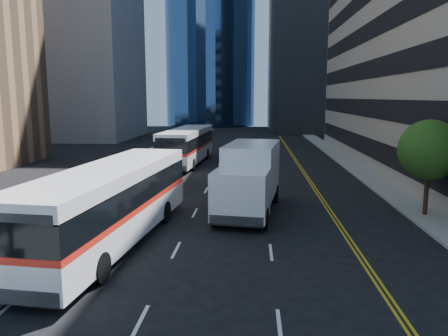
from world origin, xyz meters
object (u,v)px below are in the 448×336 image
Objects in this scene: bus_front at (111,202)px; box_truck at (249,177)px; street_tree at (429,150)px; bus_rear at (187,145)px.

box_truck is (5.97, 5.73, 0.11)m from bus_front.
street_tree reaches higher than bus_front.
bus_front is at bearing -128.15° from box_truck.
bus_rear is 18.62m from box_truck.
street_tree reaches higher than bus_rear.
bus_rear is at bearing 96.12° from bus_front.
bus_front reaches higher than bus_rear.
box_truck reaches higher than bus_front.
street_tree is 16.45m from bus_front.
bus_front is 23.32m from bus_rear.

